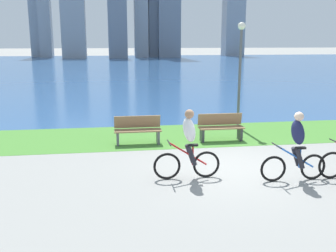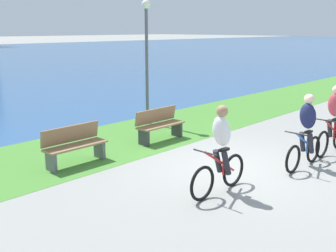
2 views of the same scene
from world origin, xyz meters
The scene contains 9 objects.
ground_plane centered at (0.00, 0.00, 0.00)m, with size 300.00×300.00×0.00m, color gray.
grass_strip_bayside centered at (0.00, 3.68, 0.00)m, with size 120.00×3.41×0.01m, color #478433.
bay_water_surface centered at (0.00, 40.20, 0.00)m, with size 300.00×69.62×0.00m, color #2D568C.
cyclist_lead centered at (-1.38, -0.59, 0.84)m, with size 1.63×0.52×1.70m.
cyclist_trailing centered at (1.11, -1.10, 0.83)m, with size 1.64×0.52×1.67m.
bench_near_path centered at (0.40, 2.83, 0.45)m, with size 1.50×0.47×0.90m.
bench_far_along_path centered at (-2.37, 2.81, 0.45)m, with size 1.50×0.47×0.90m.
lamppost_tall centered at (1.58, 4.57, 2.57)m, with size 0.28×0.28×3.93m.
city_skyline_far_shore centered at (1.14, 67.14, 8.94)m, with size 42.33×11.13×25.27m.
Camera 1 is at (-3.15, -9.35, 3.30)m, focal length 41.36 mm.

